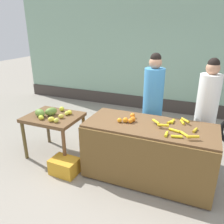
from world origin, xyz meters
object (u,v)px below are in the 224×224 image
object	(u,v)px
vendor_woman_white_shirt	(206,114)
produce_crate	(65,166)
vendor_woman_blue_shirt	(152,107)
produce_sack	(105,134)

from	to	relation	value
vendor_woman_white_shirt	produce_crate	world-z (taller)	vendor_woman_white_shirt
vendor_woman_blue_shirt	produce_crate	bearing A→B (deg)	-135.99
vendor_woman_blue_shirt	produce_sack	bearing A→B (deg)	-180.00
produce_crate	produce_sack	world-z (taller)	produce_sack
vendor_woman_blue_shirt	vendor_woman_white_shirt	xyz separation A→B (m)	(0.87, 0.08, -0.02)
vendor_woman_blue_shirt	produce_sack	world-z (taller)	vendor_woman_blue_shirt
vendor_woman_white_shirt	produce_sack	xyz separation A→B (m)	(-1.77, -0.08, -0.68)
produce_crate	produce_sack	distance (m)	1.14
vendor_woman_white_shirt	vendor_woman_blue_shirt	bearing A→B (deg)	-175.03
vendor_woman_white_shirt	produce_crate	bearing A→B (deg)	-149.58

